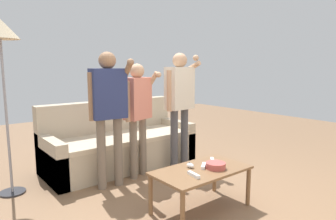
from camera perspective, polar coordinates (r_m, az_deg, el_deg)
ground_plane at (r=3.25m, az=4.74°, el=-17.68°), size 12.00×12.00×0.00m
couch at (r=4.39m, az=-9.30°, el=-6.54°), size 2.11×0.88×0.92m
coffee_table at (r=3.02m, az=6.40°, el=-12.15°), size 0.97×0.53×0.42m
snack_bowl at (r=3.03m, az=9.13°, el=-10.46°), size 0.20×0.20×0.06m
game_remote_nunchuk at (r=3.02m, az=4.30°, el=-10.54°), size 0.06×0.09×0.05m
floor_lamp at (r=3.67m, az=-29.49°, el=11.76°), size 0.39×0.39×1.93m
player_left at (r=3.49m, az=-11.31°, el=1.19°), size 0.47×0.37×1.59m
player_center at (r=3.79m, az=-5.81°, el=0.62°), size 0.48×0.32×1.46m
player_right at (r=4.11m, az=2.25°, el=2.58°), size 0.49×0.30×1.61m
game_remote_wand_near at (r=3.05m, az=6.85°, el=-10.58°), size 0.14×0.12×0.03m
game_remote_wand_far at (r=2.81m, az=4.95°, el=-12.25°), size 0.06×0.16×0.03m
game_remote_wand_spare at (r=3.22m, az=8.51°, el=-9.57°), size 0.13×0.14×0.03m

